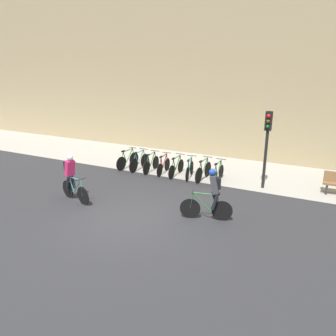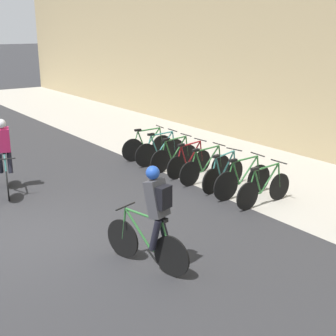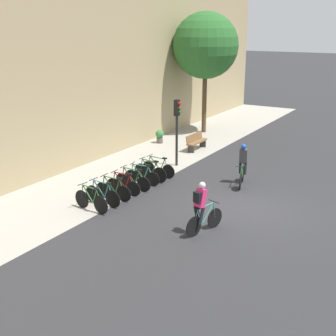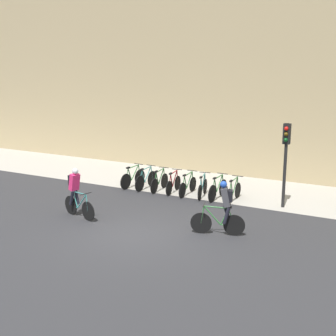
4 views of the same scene
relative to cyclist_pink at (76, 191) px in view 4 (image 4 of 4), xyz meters
name	(u,v)px [view 4 (image 4 of 4)]	position (x,y,z in m)	size (l,w,h in m)	color
ground	(135,234)	(2.79, -0.56, -0.95)	(200.00, 200.00, 0.00)	#2B2B2D
kerb_strip	(214,186)	(2.79, 6.19, -0.94)	(44.00, 4.50, 0.01)	#A39E93
building_facade	(237,71)	(2.79, 8.74, 4.03)	(44.00, 0.60, 9.95)	tan
cyclist_pink	(76,191)	(0.00, 0.00, 0.00)	(1.66, 0.61, 1.79)	black
cyclist_grey	(223,207)	(5.30, 0.71, 0.00)	(1.70, 0.62, 1.79)	black
parked_bike_0	(133,178)	(-0.33, 4.35, -0.54)	(0.46, 1.68, 0.98)	black
parked_bike_1	(146,180)	(0.34, 4.35, -0.54)	(0.46, 1.69, 0.98)	black
parked_bike_2	(159,182)	(1.01, 4.35, -0.55)	(0.46, 1.64, 0.96)	black
parked_bike_3	(173,184)	(1.68, 4.35, -0.56)	(0.46, 1.57, 0.95)	black
parked_bike_4	(188,186)	(2.35, 4.35, -0.55)	(0.46, 1.70, 0.95)	black
parked_bike_5	(203,188)	(3.02, 4.35, -0.56)	(0.47, 1.60, 0.95)	black
parked_bike_6	(218,189)	(3.69, 4.35, -0.53)	(0.46, 1.72, 0.98)	black
parked_bike_7	(234,192)	(4.36, 4.35, -0.55)	(0.46, 1.68, 0.95)	black
traffic_light_pole	(286,150)	(6.29, 4.49, 1.29)	(0.26, 0.30, 3.21)	black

